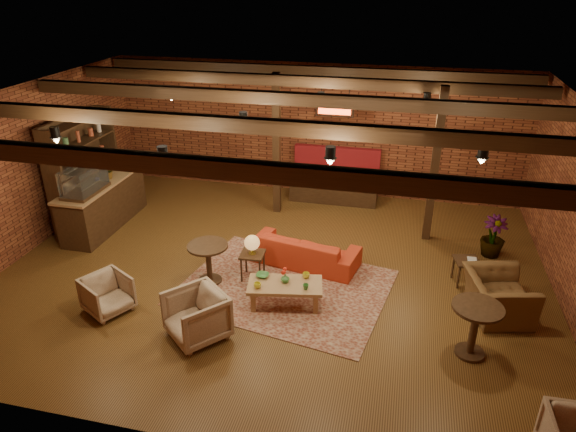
% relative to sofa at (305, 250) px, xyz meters
% --- Properties ---
extents(floor, '(10.00, 10.00, 0.00)m').
position_rel_sofa_xyz_m(floor, '(-0.50, -0.39, -0.30)').
color(floor, '#3B250E').
rests_on(floor, ground).
extents(ceiling, '(10.00, 8.00, 0.02)m').
position_rel_sofa_xyz_m(ceiling, '(-0.50, -0.39, 2.90)').
color(ceiling, black).
rests_on(ceiling, wall_back).
extents(wall_back, '(10.00, 0.02, 3.20)m').
position_rel_sofa_xyz_m(wall_back, '(-0.50, 3.61, 1.30)').
color(wall_back, brown).
rests_on(wall_back, ground).
extents(wall_front, '(10.00, 0.02, 3.20)m').
position_rel_sofa_xyz_m(wall_front, '(-0.50, -4.39, 1.30)').
color(wall_front, brown).
rests_on(wall_front, ground).
extents(wall_left, '(0.02, 8.00, 3.20)m').
position_rel_sofa_xyz_m(wall_left, '(-5.50, -0.39, 1.30)').
color(wall_left, brown).
rests_on(wall_left, ground).
extents(ceiling_beams, '(9.80, 6.40, 0.22)m').
position_rel_sofa_xyz_m(ceiling_beams, '(-0.50, -0.39, 2.78)').
color(ceiling_beams, black).
rests_on(ceiling_beams, ceiling).
extents(ceiling_pipe, '(9.60, 0.12, 0.12)m').
position_rel_sofa_xyz_m(ceiling_pipe, '(-0.50, 1.21, 2.55)').
color(ceiling_pipe, black).
rests_on(ceiling_pipe, ceiling).
extents(post_left, '(0.16, 0.16, 3.20)m').
position_rel_sofa_xyz_m(post_left, '(-1.10, 2.21, 1.30)').
color(post_left, black).
rests_on(post_left, ground).
extents(post_right, '(0.16, 0.16, 3.20)m').
position_rel_sofa_xyz_m(post_right, '(2.30, 1.61, 1.30)').
color(post_right, black).
rests_on(post_right, ground).
extents(service_counter, '(0.80, 2.50, 1.60)m').
position_rel_sofa_xyz_m(service_counter, '(-4.60, 0.61, 0.50)').
color(service_counter, black).
rests_on(service_counter, ground).
extents(plant_counter, '(0.35, 0.39, 0.30)m').
position_rel_sofa_xyz_m(plant_counter, '(-4.50, 0.81, 0.92)').
color(plant_counter, '#337F33').
rests_on(plant_counter, service_counter).
extents(shelving_hutch, '(0.52, 2.00, 2.40)m').
position_rel_sofa_xyz_m(shelving_hutch, '(-5.00, 0.71, 0.90)').
color(shelving_hutch, black).
rests_on(shelving_hutch, ground).
extents(banquette, '(2.10, 0.70, 1.00)m').
position_rel_sofa_xyz_m(banquette, '(0.10, 3.16, 0.20)').
color(banquette, maroon).
rests_on(banquette, ground).
extents(service_sign, '(0.86, 0.06, 0.30)m').
position_rel_sofa_xyz_m(service_sign, '(0.10, 2.71, 2.05)').
color(service_sign, '#FF4619').
rests_on(service_sign, ceiling).
extents(ceiling_spotlights, '(6.40, 4.40, 0.28)m').
position_rel_sofa_xyz_m(ceiling_spotlights, '(-0.50, -0.39, 2.56)').
color(ceiling_spotlights, black).
rests_on(ceiling_spotlights, ceiling).
extents(rug, '(3.95, 3.28, 0.01)m').
position_rel_sofa_xyz_m(rug, '(-0.18, -0.90, -0.29)').
color(rug, maroon).
rests_on(rug, floor).
extents(sofa, '(2.18, 1.19, 0.60)m').
position_rel_sofa_xyz_m(sofa, '(0.00, 0.00, 0.00)').
color(sofa, '#B12F18').
rests_on(sofa, floor).
extents(coffee_table, '(1.33, 0.83, 0.68)m').
position_rel_sofa_xyz_m(coffee_table, '(-0.06, -1.41, 0.08)').
color(coffee_table, olive).
rests_on(coffee_table, floor).
extents(side_table_lamp, '(0.44, 0.44, 0.88)m').
position_rel_sofa_xyz_m(side_table_lamp, '(-0.82, -0.73, 0.37)').
color(side_table_lamp, black).
rests_on(side_table_lamp, floor).
extents(round_table_left, '(0.72, 0.72, 0.75)m').
position_rel_sofa_xyz_m(round_table_left, '(-1.56, -1.01, 0.21)').
color(round_table_left, black).
rests_on(round_table_left, floor).
extents(armchair_a, '(0.89, 0.90, 0.70)m').
position_rel_sofa_xyz_m(armchair_a, '(-2.87, -2.23, 0.05)').
color(armchair_a, beige).
rests_on(armchair_a, floor).
extents(armchair_b, '(1.12, 1.11, 0.84)m').
position_rel_sofa_xyz_m(armchair_b, '(-1.17, -2.52, 0.12)').
color(armchair_b, beige).
rests_on(armchair_b, floor).
extents(armchair_right, '(0.93, 1.22, 0.95)m').
position_rel_sofa_xyz_m(armchair_right, '(3.38, -0.88, 0.17)').
color(armchair_right, brown).
rests_on(armchair_right, floor).
extents(side_table_book, '(0.51, 0.51, 0.50)m').
position_rel_sofa_xyz_m(side_table_book, '(2.96, -0.02, 0.14)').
color(side_table_book, black).
rests_on(side_table_book, floor).
extents(round_table_right, '(0.72, 0.72, 0.85)m').
position_rel_sofa_xyz_m(round_table_right, '(2.90, -1.99, 0.27)').
color(round_table_right, black).
rests_on(round_table_right, floor).
extents(plant_tall, '(1.63, 1.63, 2.51)m').
position_rel_sofa_xyz_m(plant_tall, '(3.54, 1.15, 0.96)').
color(plant_tall, '#4C7F4C').
rests_on(plant_tall, floor).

